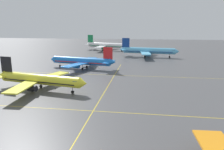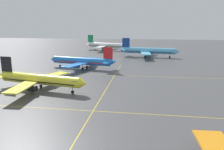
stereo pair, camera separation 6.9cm
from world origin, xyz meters
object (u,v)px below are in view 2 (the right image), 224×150
airliner_second_row (39,79)px  airliner_third_row (82,61)px  airliner_far_right_stand (106,45)px  airliner_far_left_stand (148,51)px

airliner_second_row → airliner_third_row: size_ratio=0.96×
airliner_second_row → airliner_third_row: airliner_third_row is taller
airliner_far_right_stand → airliner_far_left_stand: bearing=-44.6°
airliner_second_row → airliner_far_left_stand: bearing=65.8°
airliner_third_row → airliner_far_right_stand: (-1.61, 74.89, 0.49)m
airliner_second_row → airliner_far_right_stand: size_ratio=0.86×
airliner_second_row → airliner_far_right_stand: (2.20, 110.01, 0.64)m
airliner_third_row → airliner_second_row: bearing=-96.2°
airliner_second_row → airliner_far_right_stand: 110.04m
airliner_far_left_stand → airliner_far_right_stand: size_ratio=1.01×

